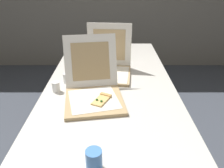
{
  "coord_description": "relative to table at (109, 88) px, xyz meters",
  "views": [
    {
      "loc": [
        0.01,
        -0.97,
        1.5
      ],
      "look_at": [
        0.02,
        0.41,
        0.8
      ],
      "focal_mm": 35.82,
      "sensor_mm": 36.0,
      "label": 1
    }
  ],
  "objects": [
    {
      "name": "napkin_pile",
      "position": [
        0.14,
        -0.84,
        0.05
      ],
      "size": [
        0.16,
        0.16,
        0.01
      ],
      "color": "white",
      "rests_on": "table"
    },
    {
      "name": "cup_white_far",
      "position": [
        -0.26,
        0.32,
        0.08
      ],
      "size": [
        0.05,
        0.05,
        0.07
      ],
      "primitive_type": "cylinder",
      "color": "white",
      "rests_on": "table"
    },
    {
      "name": "cup_printed_front",
      "position": [
        -0.06,
        -0.84,
        0.1
      ],
      "size": [
        0.07,
        0.07,
        0.1
      ],
      "primitive_type": "cylinder",
      "color": "#477FCC",
      "rests_on": "table"
    },
    {
      "name": "cup_white_mid",
      "position": [
        -0.33,
        -0.01,
        0.08
      ],
      "size": [
        0.05,
        0.05,
        0.07
      ],
      "primitive_type": "cylinder",
      "color": "white",
      "rests_on": "table"
    },
    {
      "name": "pizza_box_front",
      "position": [
        -0.11,
        -0.24,
        0.1
      ],
      "size": [
        0.43,
        0.54,
        0.37
      ],
      "rotation": [
        0.0,
        0.0,
        0.15
      ],
      "color": "tan",
      "rests_on": "table"
    },
    {
      "name": "pizza_box_middle",
      "position": [
        -0.02,
        0.15,
        0.1
      ],
      "size": [
        0.4,
        0.4,
        0.39
      ],
      "rotation": [
        0.0,
        0.0,
        -0.1
      ],
      "color": "tan",
      "rests_on": "table"
    },
    {
      "name": "cup_white_near_center",
      "position": [
        -0.38,
        -0.15,
        0.08
      ],
      "size": [
        0.05,
        0.05,
        0.07
      ],
      "primitive_type": "cylinder",
      "color": "white",
      "rests_on": "table"
    },
    {
      "name": "table",
      "position": [
        0.0,
        0.0,
        0.0
      ],
      "size": [
        0.95,
        2.03,
        0.74
      ],
      "color": "beige",
      "rests_on": "ground"
    }
  ]
}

